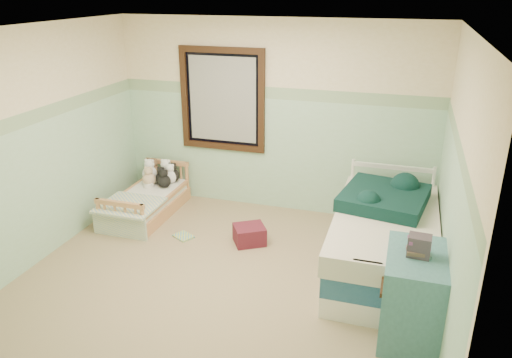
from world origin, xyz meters
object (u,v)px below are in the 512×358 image
(plush_floor_cream, at_px, (150,198))
(twin_bed_frame, at_px, (382,262))
(dresser, at_px, (412,295))
(red_pillow, at_px, (249,235))
(toddler_bed_frame, at_px, (147,208))
(plush_floor_tan, at_px, (124,219))
(floor_book, at_px, (183,236))

(plush_floor_cream, xyz_separation_m, twin_bed_frame, (3.17, -0.76, -0.01))
(dresser, bearing_deg, red_pillow, 148.01)
(toddler_bed_frame, xyz_separation_m, plush_floor_cream, (-0.09, 0.23, 0.03))
(plush_floor_cream, height_order, plush_floor_tan, plush_floor_cream)
(twin_bed_frame, relative_size, red_pillow, 5.70)
(red_pillow, bearing_deg, dresser, -31.99)
(twin_bed_frame, xyz_separation_m, dresser, (0.30, -0.96, 0.28))
(plush_floor_cream, bearing_deg, twin_bed_frame, -13.56)
(plush_floor_cream, bearing_deg, plush_floor_tan, -90.25)
(plush_floor_tan, bearing_deg, plush_floor_cream, 89.75)
(toddler_bed_frame, bearing_deg, red_pillow, -12.96)
(toddler_bed_frame, height_order, plush_floor_tan, plush_floor_tan)
(plush_floor_cream, height_order, dresser, dresser)
(plush_floor_cream, xyz_separation_m, red_pillow, (1.63, -0.58, -0.01))
(floor_book, bearing_deg, toddler_bed_frame, 177.03)
(red_pillow, bearing_deg, toddler_bed_frame, 167.04)
(dresser, relative_size, floor_book, 3.38)
(twin_bed_frame, relative_size, dresser, 2.53)
(plush_floor_tan, distance_m, dresser, 3.64)
(toddler_bed_frame, relative_size, dresser, 1.69)
(plush_floor_cream, distance_m, dresser, 3.88)
(plush_floor_cream, xyz_separation_m, plush_floor_tan, (-0.00, -0.65, -0.00))
(dresser, distance_m, floor_book, 2.87)
(plush_floor_cream, relative_size, twin_bed_frame, 0.12)
(plush_floor_tan, xyz_separation_m, red_pillow, (1.63, 0.07, -0.01))
(red_pillow, distance_m, floor_book, 0.82)
(twin_bed_frame, bearing_deg, plush_floor_tan, 178.00)
(plush_floor_cream, distance_m, floor_book, 1.08)
(plush_floor_tan, relative_size, floor_book, 0.99)
(plush_floor_cream, relative_size, dresser, 0.31)
(plush_floor_cream, relative_size, red_pillow, 0.69)
(plush_floor_cream, relative_size, plush_floor_tan, 1.04)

